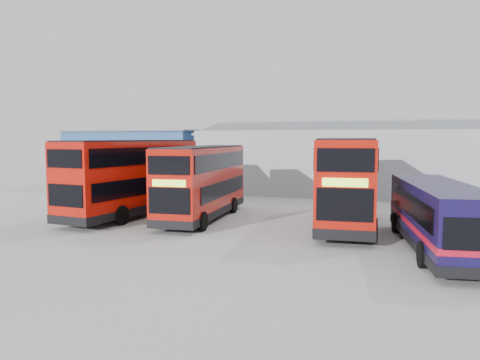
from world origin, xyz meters
TOP-DOWN VIEW (x-y plane):
  - ground_plane at (0.00, 0.00)m, footprint 120.00×120.00m
  - office_block at (-14.00, 17.99)m, footprint 12.30×8.32m
  - maintenance_shed at (8.00, 20.00)m, footprint 30.50×12.00m
  - double_decker_left at (-5.70, 3.10)m, footprint 3.30×10.34m
  - double_decker_centre at (-1.57, 3.57)m, footprint 3.12×9.56m
  - double_decker_right at (6.10, 4.22)m, footprint 3.52×10.62m
  - single_decker_blue at (10.10, 0.02)m, footprint 3.83×9.98m
  - panel_van at (-18.45, 13.85)m, footprint 2.18×4.67m

SIDE VIEW (x-z plane):
  - ground_plane at x=0.00m, z-range 0.00..0.00m
  - panel_van at x=-18.45m, z-range 0.12..2.11m
  - single_decker_blue at x=10.10m, z-range -0.01..2.64m
  - double_decker_centre at x=-1.57m, z-range -0.01..3.97m
  - double_decker_left at x=-5.70m, z-range -0.01..4.29m
  - double_decker_right at x=6.10m, z-range -0.01..4.40m
  - office_block at x=-14.00m, z-range 0.02..5.14m
  - maintenance_shed at x=8.00m, z-range -0.34..5.55m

